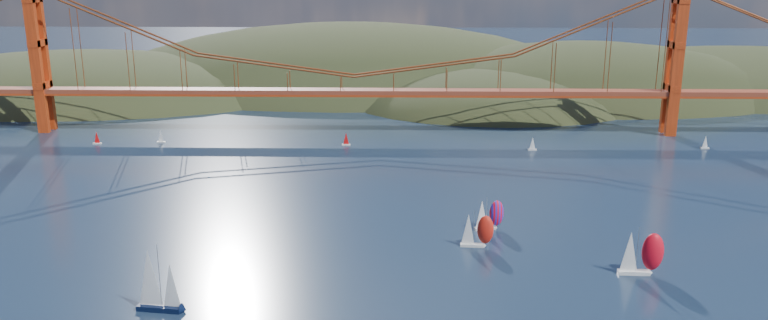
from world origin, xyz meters
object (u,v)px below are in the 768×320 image
Objects in this scene: racer_0 at (476,230)px; racer_1 at (641,252)px; sloop_navy at (156,281)px; racer_rwb at (489,214)px.

racer_0 is 36.88m from racer_1.
racer_0 is at bearing 35.22° from sloop_navy.
sloop_navy is 100.40m from racer_1.
racer_rwb is (4.21, 11.51, -0.17)m from racer_0.
sloop_navy is 82.79m from racer_rwb.
sloop_navy is 1.55× the size of racer_0.
racer_0 is 12.25m from racer_rwb.
racer_0 is at bearing -121.54° from racer_rwb.
racer_1 is 39.64m from racer_rwb.
sloop_navy is at bearing -147.12° from racer_0.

